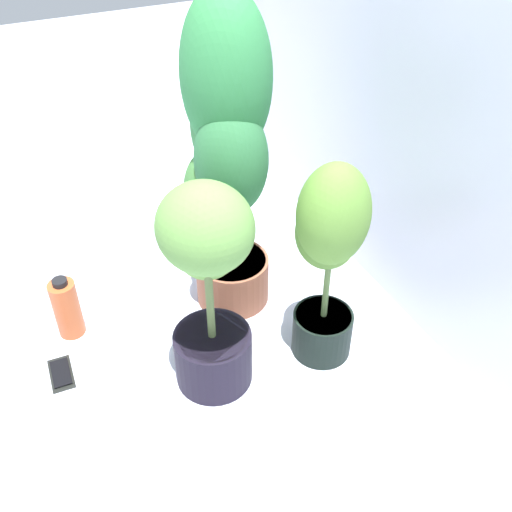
% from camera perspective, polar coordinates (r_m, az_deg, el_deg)
% --- Properties ---
extents(ground_plane, '(8.00, 8.00, 0.00)m').
position_cam_1_polar(ground_plane, '(1.89, -7.68, -12.66)').
color(ground_plane, silver).
rests_on(ground_plane, ground).
extents(mylar_back_wall, '(3.20, 0.01, 2.00)m').
position_cam_1_polar(mylar_back_wall, '(1.69, 19.49, 20.66)').
color(mylar_back_wall, silver).
rests_on(mylar_back_wall, ground).
extents(potted_plant_back_left, '(0.44, 0.33, 1.08)m').
position_cam_1_polar(potted_plant_back_left, '(1.81, -2.91, 10.59)').
color(potted_plant_back_left, brown).
rests_on(potted_plant_back_left, ground).
extents(potted_plant_back_center, '(0.32, 0.29, 0.69)m').
position_cam_1_polar(potted_plant_back_center, '(1.74, 7.01, 0.78)').
color(potted_plant_back_center, black).
rests_on(potted_plant_back_center, ground).
extents(potted_plant_center, '(0.38, 0.36, 0.70)m').
position_cam_1_polar(potted_plant_center, '(1.64, -4.60, -2.09)').
color(potted_plant_center, black).
rests_on(potted_plant_center, ground).
extents(cell_phone, '(0.15, 0.08, 0.01)m').
position_cam_1_polar(cell_phone, '(2.01, -18.26, -10.68)').
color(cell_phone, black).
rests_on(cell_phone, ground).
extents(nutrient_bottle, '(0.09, 0.09, 0.23)m').
position_cam_1_polar(nutrient_bottle, '(2.06, -17.78, -4.80)').
color(nutrient_bottle, '#BE5329').
rests_on(nutrient_bottle, ground).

